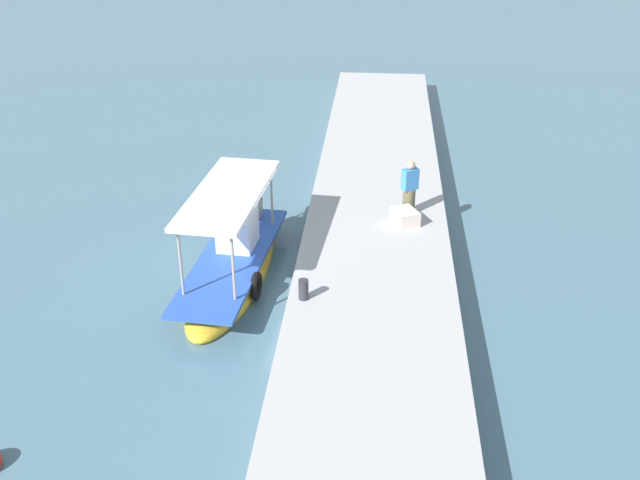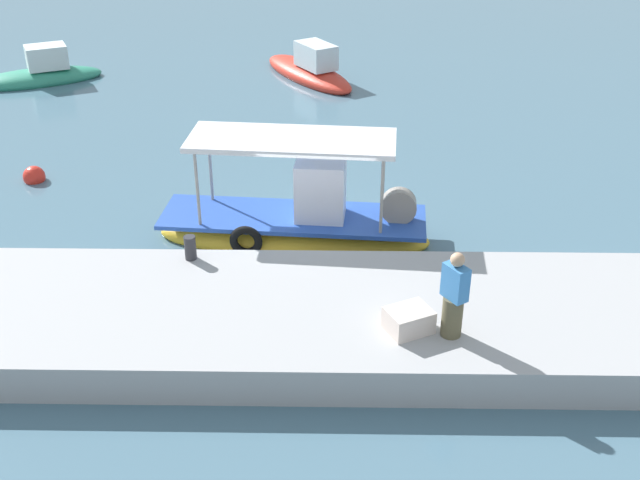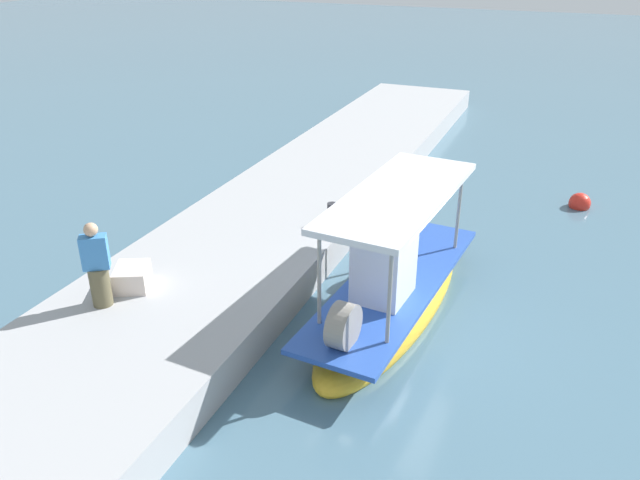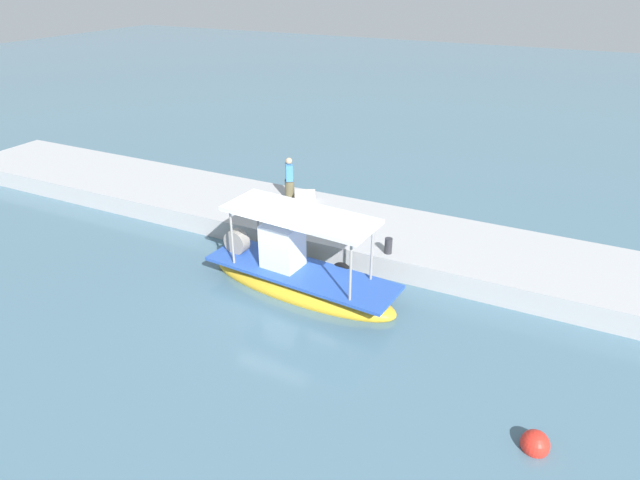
% 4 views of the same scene
% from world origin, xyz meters
% --- Properties ---
extents(ground_plane, '(120.00, 120.00, 0.00)m').
position_xyz_m(ground_plane, '(0.00, 0.00, 0.00)').
color(ground_plane, slate).
extents(dock_quay, '(36.00, 4.05, 0.73)m').
position_xyz_m(dock_quay, '(0.00, -3.82, 0.36)').
color(dock_quay, '#A8A8AB').
rests_on(dock_quay, ground_plane).
extents(main_fishing_boat, '(6.40, 2.19, 2.91)m').
position_xyz_m(main_fishing_boat, '(-0.44, -0.07, 0.46)').
color(main_fishing_boat, gold).
rests_on(main_fishing_boat, ground_plane).
extents(fisherman_near_bollard, '(0.50, 0.53, 1.63)m').
position_xyz_m(fisherman_near_bollard, '(2.44, -4.74, 1.47)').
color(fisherman_near_bollard, brown).
rests_on(fisherman_near_bollard, dock_quay).
extents(mooring_bollard, '(0.24, 0.24, 0.51)m').
position_xyz_m(mooring_bollard, '(-2.53, -2.17, 0.98)').
color(mooring_bollard, '#2D2D33').
rests_on(mooring_bollard, dock_quay).
extents(cargo_crate, '(0.95, 0.88, 0.43)m').
position_xyz_m(cargo_crate, '(1.70, -4.63, 0.94)').
color(cargo_crate, beige).
rests_on(cargo_crate, dock_quay).
extents(marker_buoy, '(0.59, 0.59, 0.59)m').
position_xyz_m(marker_buoy, '(-7.71, 3.22, 0.12)').
color(marker_buoy, red).
rests_on(marker_buoy, ground_plane).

